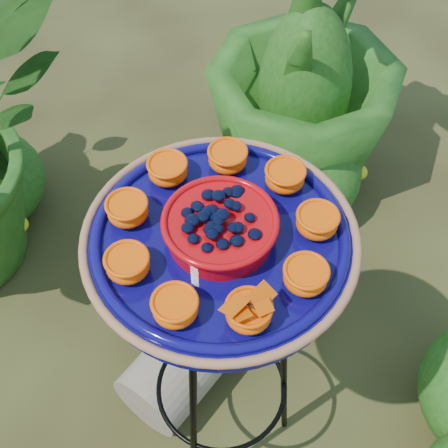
{
  "coord_description": "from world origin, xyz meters",
  "views": [
    {
      "loc": [
        -0.19,
        -0.65,
        1.61
      ],
      "look_at": [
        0.03,
        -0.12,
        0.87
      ],
      "focal_mm": 50.0,
      "sensor_mm": 36.0,
      "label": 1
    }
  ],
  "objects": [
    {
      "name": "driftwood_log",
      "position": [
        0.09,
        0.11,
        0.1
      ],
      "size": [
        0.6,
        0.47,
        0.2
      ],
      "primitive_type": "cylinder",
      "rotation": [
        0.0,
        1.57,
        0.54
      ],
      "color": "gray",
      "rests_on": "ground"
    },
    {
      "name": "ground_plane",
      "position": [
        0.0,
        0.0,
        0.0
      ],
      "size": [
        20.0,
        20.0,
        0.0
      ],
      "primitive_type": "plane",
      "color": "black",
      "rests_on": "ground"
    },
    {
      "name": "tripod_stand",
      "position": [
        0.02,
        -0.13,
        0.49
      ],
      "size": [
        0.35,
        0.35,
        0.81
      ],
      "rotation": [
        0.0,
        0.0,
        0.24
      ],
      "color": "black",
      "rests_on": "ground"
    },
    {
      "name": "shrub_back_right",
      "position": [
        0.59,
        0.63,
        0.54
      ],
      "size": [
        0.82,
        0.82,
        1.07
      ],
      "primitive_type": "imported",
      "rotation": [
        0.0,
        0.0,
        2.11
      ],
      "color": "#1D4512",
      "rests_on": "ground"
    },
    {
      "name": "feeder_dish",
      "position": [
        0.02,
        -0.13,
        0.85
      ],
      "size": [
        0.49,
        0.49,
        0.1
      ],
      "rotation": [
        0.0,
        0.0,
        0.24
      ],
      "color": "#0B075B",
      "rests_on": "tripod_stand"
    }
  ]
}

